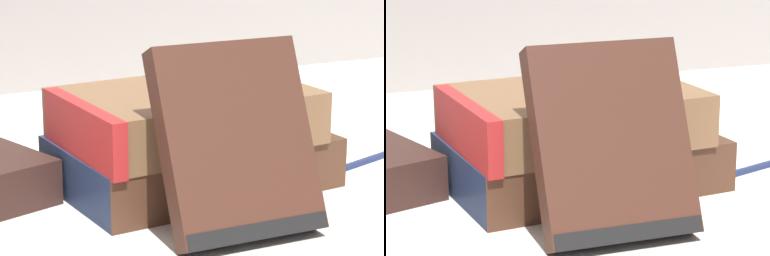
% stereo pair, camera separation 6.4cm
% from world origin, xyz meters
% --- Properties ---
extents(ground_plane, '(3.00, 3.00, 0.00)m').
position_xyz_m(ground_plane, '(0.00, 0.00, 0.00)').
color(ground_plane, silver).
extents(book_flat_bottom, '(0.23, 0.16, 0.04)m').
position_xyz_m(book_flat_bottom, '(0.04, 0.02, 0.02)').
color(book_flat_bottom, '#4C2D1E').
rests_on(book_flat_bottom, ground_plane).
extents(book_flat_top, '(0.21, 0.15, 0.04)m').
position_xyz_m(book_flat_top, '(0.03, 0.01, 0.06)').
color(book_flat_top, brown).
rests_on(book_flat_top, book_flat_bottom).
extents(book_leaning_front, '(0.11, 0.08, 0.14)m').
position_xyz_m(book_leaning_front, '(0.03, -0.10, 0.06)').
color(book_leaning_front, '#422319').
rests_on(book_leaning_front, ground_plane).
extents(pocket_watch, '(0.05, 0.06, 0.01)m').
position_xyz_m(pocket_watch, '(0.06, 0.01, 0.09)').
color(pocket_watch, white).
rests_on(pocket_watch, book_flat_top).
extents(reading_glasses, '(0.10, 0.06, 0.00)m').
position_xyz_m(reading_glasses, '(-0.01, 0.14, 0.00)').
color(reading_glasses, '#ADADB2').
rests_on(reading_glasses, ground_plane).
extents(fountain_pen, '(0.14, 0.05, 0.01)m').
position_xyz_m(fountain_pen, '(0.24, 0.01, 0.00)').
color(fountain_pen, '#1E284C').
rests_on(fountain_pen, ground_plane).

